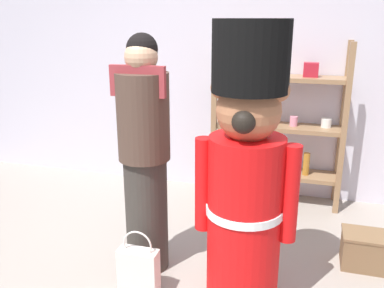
% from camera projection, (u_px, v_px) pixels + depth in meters
% --- Properties ---
extents(back_wall, '(6.40, 0.12, 2.60)m').
position_uv_depth(back_wall, '(226.00, 66.00, 4.17)').
color(back_wall, silver).
rests_on(back_wall, ground_plane).
extents(merchandise_shelf, '(1.24, 0.35, 1.57)m').
position_uv_depth(merchandise_shelf, '(276.00, 122.00, 3.97)').
color(merchandise_shelf, '#93704C').
rests_on(merchandise_shelf, ground_plane).
extents(teddy_bear_guard, '(0.64, 0.48, 1.76)m').
position_uv_depth(teddy_bear_guard, '(246.00, 174.00, 2.48)').
color(teddy_bear_guard, red).
rests_on(teddy_bear_guard, ground_plane).
extents(person_shopper, '(0.37, 0.35, 1.68)m').
position_uv_depth(person_shopper, '(145.00, 155.00, 2.82)').
color(person_shopper, '#38332D').
rests_on(person_shopper, ground_plane).
extents(shopping_bag, '(0.27, 0.11, 0.46)m').
position_uv_depth(shopping_bag, '(139.00, 271.00, 2.71)').
color(shopping_bag, silver).
rests_on(shopping_bag, ground_plane).
extents(display_crate, '(0.33, 0.26, 0.26)m').
position_uv_depth(display_crate, '(365.00, 250.00, 3.03)').
color(display_crate, brown).
rests_on(display_crate, ground_plane).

